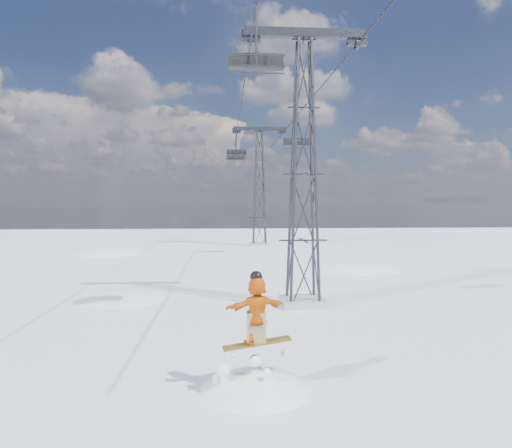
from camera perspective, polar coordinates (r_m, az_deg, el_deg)
name	(u,v)px	position (r m, az deg, el deg)	size (l,w,h in m)	color
ground	(325,381)	(11.96, 8.62, -18.78)	(120.00, 120.00, 0.00)	white
snow_terrain	(194,396)	(35.09, -7.79, -20.57)	(39.00, 37.00, 22.00)	white
lift_tower_near	(303,175)	(19.14, 5.95, 6.09)	(5.20, 1.80, 11.43)	#999999
lift_tower_far	(259,189)	(43.97, 0.44, 4.35)	(5.20, 1.80, 11.43)	#999999
haul_cables	(274,103)	(31.18, 2.32, 14.88)	(4.46, 51.00, 0.06)	black
lift_chair_near	(256,62)	(16.02, 0.03, 19.57)	(1.86, 0.54, 2.31)	black
lift_chair_mid	(297,142)	(35.62, 5.10, 10.12)	(2.02, 0.58, 2.50)	black
lift_chair_far	(236,153)	(44.41, -2.46, 8.88)	(1.88, 0.54, 2.33)	black
lift_chair_extra	(236,158)	(48.80, -2.58, 8.28)	(1.94, 0.56, 2.41)	black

